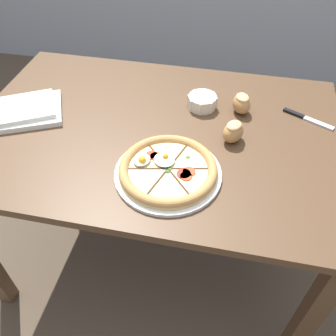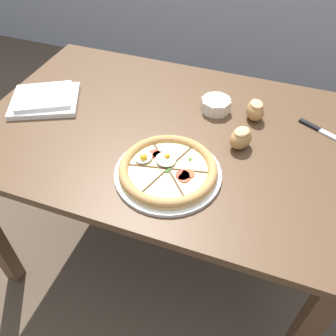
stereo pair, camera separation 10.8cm
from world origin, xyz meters
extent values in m
plane|color=brown|center=(0.00, 0.00, 0.00)|extent=(12.00, 12.00, 0.00)
cube|color=#513823|center=(0.00, 0.00, 0.75)|extent=(1.32, 0.89, 0.03)
cube|color=#513823|center=(-0.61, 0.40, 0.37)|extent=(0.06, 0.06, 0.74)
cube|color=#513823|center=(0.61, 0.40, 0.37)|extent=(0.06, 0.06, 0.74)
cylinder|color=white|center=(0.09, -0.21, 0.78)|extent=(0.33, 0.33, 0.01)
cylinder|color=#DBB775|center=(0.09, -0.21, 0.79)|extent=(0.30, 0.30, 0.01)
cylinder|color=#E0CC84|center=(0.09, -0.21, 0.80)|extent=(0.26, 0.26, 0.00)
torus|color=tan|center=(0.09, -0.21, 0.80)|extent=(0.30, 0.30, 0.03)
cube|color=#472D19|center=(0.05, -0.17, 0.80)|extent=(0.09, 0.10, 0.00)
cube|color=#472D19|center=(0.03, -0.23, 0.80)|extent=(0.13, 0.03, 0.00)
cube|color=#472D19|center=(0.07, -0.27, 0.80)|extent=(0.04, 0.12, 0.00)
cube|color=#472D19|center=(0.14, -0.26, 0.80)|extent=(0.09, 0.10, 0.00)
cube|color=#472D19|center=(0.16, -0.20, 0.80)|extent=(0.13, 0.03, 0.00)
cube|color=#472D19|center=(0.11, -0.15, 0.80)|extent=(0.04, 0.12, 0.00)
cylinder|color=red|center=(0.03, -0.17, 0.80)|extent=(0.04, 0.04, 0.00)
cylinder|color=red|center=(0.15, -0.24, 0.80)|extent=(0.04, 0.04, 0.00)
cylinder|color=red|center=(0.14, -0.23, 0.80)|extent=(0.04, 0.04, 0.00)
cylinder|color=red|center=(0.16, -0.22, 0.80)|extent=(0.04, 0.04, 0.00)
cylinder|color=red|center=(0.05, -0.17, 0.80)|extent=(0.04, 0.04, 0.00)
ellipsoid|color=white|center=(0.01, -0.20, 0.80)|extent=(0.06, 0.07, 0.01)
sphere|color=#F4AD1E|center=(0.01, -0.21, 0.81)|extent=(0.02, 0.02, 0.02)
ellipsoid|color=white|center=(0.08, -0.19, 0.80)|extent=(0.09, 0.09, 0.01)
sphere|color=orange|center=(0.08, -0.18, 0.81)|extent=(0.02, 0.02, 0.02)
cylinder|color=#477A2D|center=(0.14, -0.15, 0.80)|extent=(0.01, 0.01, 0.00)
cylinder|color=#386B23|center=(0.08, -0.19, 0.80)|extent=(0.02, 0.02, 0.00)
cylinder|color=#386B23|center=(0.10, -0.22, 0.80)|extent=(0.01, 0.01, 0.00)
cylinder|color=#477A2D|center=(0.09, -0.21, 0.80)|extent=(0.01, 0.01, 0.00)
cylinder|color=#2D5B1E|center=(0.09, -0.23, 0.80)|extent=(0.01, 0.01, 0.00)
cylinder|color=#386B23|center=(0.07, -0.20, 0.80)|extent=(0.01, 0.01, 0.00)
cylinder|color=#386B23|center=(0.09, -0.21, 0.80)|extent=(0.02, 0.02, 0.00)
cylinder|color=#386B23|center=(0.16, -0.22, 0.80)|extent=(0.01, 0.01, 0.00)
cylinder|color=silver|center=(0.15, 0.16, 0.79)|extent=(0.11, 0.11, 0.05)
cylinder|color=gold|center=(0.15, 0.16, 0.80)|extent=(0.08, 0.08, 0.03)
cylinder|color=silver|center=(0.20, 0.16, 0.79)|extent=(0.01, 0.01, 0.05)
cylinder|color=silver|center=(0.18, 0.20, 0.79)|extent=(0.01, 0.01, 0.05)
cylinder|color=silver|center=(0.15, 0.22, 0.79)|extent=(0.01, 0.01, 0.05)
cylinder|color=silver|center=(0.11, 0.20, 0.79)|extent=(0.01, 0.01, 0.05)
cylinder|color=silver|center=(0.09, 0.16, 0.79)|extent=(0.01, 0.01, 0.05)
cylinder|color=silver|center=(0.11, 0.12, 0.79)|extent=(0.01, 0.01, 0.05)
cylinder|color=silver|center=(0.15, 0.11, 0.79)|extent=(0.01, 0.01, 0.05)
cylinder|color=silver|center=(0.18, 0.12, 0.79)|extent=(0.01, 0.01, 0.05)
cube|color=silver|center=(-0.48, -0.01, 0.78)|extent=(0.32, 0.30, 0.02)
cube|color=silver|center=(-0.48, -0.01, 0.80)|extent=(0.26, 0.25, 0.02)
ellipsoid|color=#B27F47|center=(0.27, -0.01, 0.80)|extent=(0.09, 0.10, 0.07)
ellipsoid|color=#EAB775|center=(0.27, -0.01, 0.83)|extent=(0.07, 0.07, 0.02)
ellipsoid|color=#B27F47|center=(0.29, 0.16, 0.80)|extent=(0.09, 0.10, 0.07)
ellipsoid|color=#EAB775|center=(0.29, 0.16, 0.83)|extent=(0.07, 0.07, 0.02)
cube|color=silver|center=(0.57, 0.14, 0.77)|extent=(0.11, 0.07, 0.01)
cube|color=black|center=(0.49, 0.19, 0.77)|extent=(0.08, 0.05, 0.01)
camera|label=1|loc=(0.25, -0.96, 1.57)|focal=38.00mm
camera|label=2|loc=(0.35, -0.93, 1.57)|focal=38.00mm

